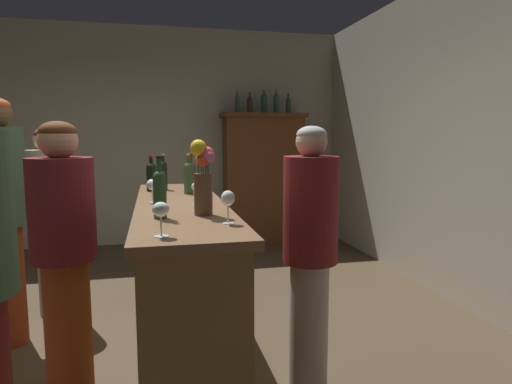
{
  "coord_description": "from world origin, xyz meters",
  "views": [
    {
      "loc": [
        0.13,
        -3.02,
        1.48
      ],
      "look_at": [
        0.78,
        -0.15,
        1.11
      ],
      "focal_mm": 31.38,
      "sensor_mm": 36.0,
      "label": 1
    }
  ],
  "objects_px": {
    "display_bottle_midright": "(276,102)",
    "patron_in_navy": "(64,247)",
    "patron_redhead": "(2,210)",
    "display_cabinet": "(263,176)",
    "cheese_plate": "(192,188)",
    "display_bottle_midleft": "(250,104)",
    "wine_bottle_riesling": "(188,176)",
    "display_bottle_right": "(288,105)",
    "wine_glass_spare": "(197,188)",
    "patron_near_entrance": "(50,213)",
    "bar_counter": "(182,279)",
    "wine_bottle_malbec": "(191,175)",
    "wine_bottle_syrah": "(163,174)",
    "bartender": "(310,249)",
    "flower_arrangement": "(203,174)",
    "display_bottle_center": "(264,102)",
    "wine_glass_front": "(228,199)",
    "display_bottle_left": "(237,103)",
    "wine_bottle_merlot": "(151,175)",
    "wine_bottle_rose": "(160,191)",
    "wine_glass_rear": "(161,211)",
    "wine_glass_mid": "(152,185)"
  },
  "relations": [
    {
      "from": "display_bottle_center",
      "to": "patron_redhead",
      "type": "xyz_separation_m",
      "value": [
        -2.52,
        -2.63,
        -0.96
      ]
    },
    {
      "from": "wine_bottle_rose",
      "to": "display_bottle_left",
      "type": "bearing_deg",
      "value": 73.3
    },
    {
      "from": "cheese_plate",
      "to": "wine_bottle_rose",
      "type": "bearing_deg",
      "value": -101.62
    },
    {
      "from": "display_bottle_midleft",
      "to": "display_bottle_midright",
      "type": "relative_size",
      "value": 0.8
    },
    {
      "from": "flower_arrangement",
      "to": "display_bottle_midright",
      "type": "bearing_deg",
      "value": 68.67
    },
    {
      "from": "wine_bottle_malbec",
      "to": "patron_near_entrance",
      "type": "distance_m",
      "value": 1.22
    },
    {
      "from": "wine_bottle_malbec",
      "to": "wine_bottle_syrah",
      "type": "relative_size",
      "value": 1.02
    },
    {
      "from": "patron_in_navy",
      "to": "patron_near_entrance",
      "type": "distance_m",
      "value": 1.3
    },
    {
      "from": "cheese_plate",
      "to": "patron_near_entrance",
      "type": "distance_m",
      "value": 1.18
    },
    {
      "from": "display_bottle_left",
      "to": "display_bottle_midleft",
      "type": "height_order",
      "value": "display_bottle_left"
    },
    {
      "from": "wine_bottle_syrah",
      "to": "display_bottle_left",
      "type": "distance_m",
      "value": 2.64
    },
    {
      "from": "display_bottle_midleft",
      "to": "wine_bottle_riesling",
      "type": "bearing_deg",
      "value": -111.49
    },
    {
      "from": "wine_bottle_riesling",
      "to": "flower_arrangement",
      "type": "xyz_separation_m",
      "value": [
        0.01,
        -0.94,
        0.09
      ]
    },
    {
      "from": "patron_in_navy",
      "to": "wine_bottle_syrah",
      "type": "bearing_deg",
      "value": 58.66
    },
    {
      "from": "patron_redhead",
      "to": "wine_glass_rear",
      "type": "bearing_deg",
      "value": -39.63
    },
    {
      "from": "wine_glass_front",
      "to": "display_bottle_midleft",
      "type": "bearing_deg",
      "value": 76.38
    },
    {
      "from": "display_bottle_midleft",
      "to": "display_bottle_right",
      "type": "bearing_deg",
      "value": 0.0
    },
    {
      "from": "wine_bottle_merlot",
      "to": "cheese_plate",
      "type": "xyz_separation_m",
      "value": [
        0.33,
        0.13,
        -0.12
      ]
    },
    {
      "from": "flower_arrangement",
      "to": "display_bottle_center",
      "type": "xyz_separation_m",
      "value": [
        1.22,
        3.57,
        0.66
      ]
    },
    {
      "from": "wine_glass_front",
      "to": "bartender",
      "type": "distance_m",
      "value": 0.61
    },
    {
      "from": "patron_near_entrance",
      "to": "bartender",
      "type": "relative_size",
      "value": 1.0
    },
    {
      "from": "wine_glass_front",
      "to": "wine_glass_rear",
      "type": "height_order",
      "value": "wine_glass_front"
    },
    {
      "from": "display_cabinet",
      "to": "wine_glass_spare",
      "type": "bearing_deg",
      "value": -110.8
    },
    {
      "from": "wine_bottle_merlot",
      "to": "display_bottle_midleft",
      "type": "bearing_deg",
      "value": 61.45
    },
    {
      "from": "display_bottle_center",
      "to": "display_bottle_midright",
      "type": "xyz_separation_m",
      "value": [
        0.17,
        0.0,
        0.0
      ]
    },
    {
      "from": "wine_bottle_malbec",
      "to": "patron_in_navy",
      "type": "xyz_separation_m",
      "value": [
        -0.8,
        -0.95,
        -0.31
      ]
    },
    {
      "from": "bar_counter",
      "to": "wine_glass_rear",
      "type": "bearing_deg",
      "value": -97.79
    },
    {
      "from": "display_bottle_midleft",
      "to": "patron_in_navy",
      "type": "relative_size",
      "value": 0.18
    },
    {
      "from": "wine_bottle_riesling",
      "to": "wine_bottle_syrah",
      "type": "xyz_separation_m",
      "value": [
        -0.18,
        0.31,
        -0.0
      ]
    },
    {
      "from": "bar_counter",
      "to": "wine_bottle_malbec",
      "type": "relative_size",
      "value": 7.81
    },
    {
      "from": "wine_glass_mid",
      "to": "display_bottle_midright",
      "type": "bearing_deg",
      "value": 61.28
    },
    {
      "from": "wine_bottle_malbec",
      "to": "wine_glass_front",
      "type": "bearing_deg",
      "value": -87.38
    },
    {
      "from": "flower_arrangement",
      "to": "patron_near_entrance",
      "type": "xyz_separation_m",
      "value": [
        -1.11,
        1.45,
        -0.42
      ]
    },
    {
      "from": "display_cabinet",
      "to": "wine_bottle_malbec",
      "type": "bearing_deg",
      "value": -116.05
    },
    {
      "from": "patron_in_navy",
      "to": "patron_redhead",
      "type": "bearing_deg",
      "value": 122.81
    },
    {
      "from": "wine_bottle_rose",
      "to": "wine_glass_front",
      "type": "height_order",
      "value": "wine_bottle_rose"
    },
    {
      "from": "display_bottle_left",
      "to": "patron_near_entrance",
      "type": "relative_size",
      "value": 0.19
    },
    {
      "from": "wine_bottle_merlot",
      "to": "bartender",
      "type": "distance_m",
      "value": 1.57
    },
    {
      "from": "wine_bottle_rose",
      "to": "display_bottle_midright",
      "type": "distance_m",
      "value": 4.04
    },
    {
      "from": "wine_bottle_riesling",
      "to": "display_bottle_right",
      "type": "distance_m",
      "value": 3.15
    },
    {
      "from": "display_cabinet",
      "to": "cheese_plate",
      "type": "distance_m",
      "value": 2.56
    },
    {
      "from": "display_cabinet",
      "to": "bartender",
      "type": "relative_size",
      "value": 1.16
    },
    {
      "from": "cheese_plate",
      "to": "bartender",
      "type": "height_order",
      "value": "bartender"
    },
    {
      "from": "wine_bottle_riesling",
      "to": "display_bottle_right",
      "type": "xyz_separation_m",
      "value": [
        1.58,
        2.63,
        0.73
      ]
    },
    {
      "from": "display_cabinet",
      "to": "wine_glass_spare",
      "type": "xyz_separation_m",
      "value": [
        -1.21,
        -3.17,
        0.23
      ]
    },
    {
      "from": "display_bottle_center",
      "to": "bartender",
      "type": "bearing_deg",
      "value": -99.78
    },
    {
      "from": "wine_bottle_riesling",
      "to": "wine_bottle_syrah",
      "type": "height_order",
      "value": "wine_bottle_riesling"
    },
    {
      "from": "display_bottle_center",
      "to": "display_bottle_right",
      "type": "xyz_separation_m",
      "value": [
        0.35,
        0.0,
        -0.03
      ]
    },
    {
      "from": "wine_bottle_riesling",
      "to": "patron_redhead",
      "type": "distance_m",
      "value": 1.3
    },
    {
      "from": "display_bottle_midright",
      "to": "patron_in_navy",
      "type": "height_order",
      "value": "display_bottle_midright"
    }
  ]
}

